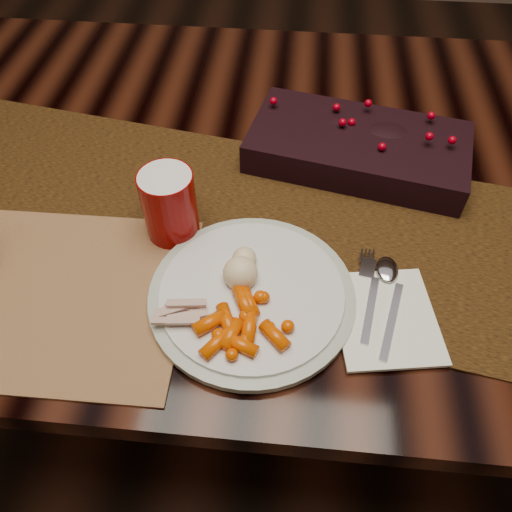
# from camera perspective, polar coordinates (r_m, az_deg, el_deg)

# --- Properties ---
(floor) EXTENTS (5.00, 5.00, 0.00)m
(floor) POSITION_cam_1_polar(r_m,az_deg,el_deg) (1.51, 1.09, -11.85)
(floor) COLOR black
(floor) RESTS_ON ground
(dining_table) EXTENTS (1.80, 1.00, 0.75)m
(dining_table) POSITION_cam_1_polar(r_m,az_deg,el_deg) (1.19, 1.36, -3.43)
(dining_table) COLOR black
(dining_table) RESTS_ON floor
(table_runner) EXTENTS (1.87, 0.69, 0.00)m
(table_runner) POSITION_cam_1_polar(r_m,az_deg,el_deg) (0.80, 4.52, 3.28)
(table_runner) COLOR #503116
(table_runner) RESTS_ON dining_table
(centerpiece) EXTENTS (0.41, 0.27, 0.07)m
(centerpiece) POSITION_cam_1_polar(r_m,az_deg,el_deg) (0.91, 11.62, 12.52)
(centerpiece) COLOR black
(centerpiece) RESTS_ON table_runner
(placemat_main) EXTENTS (0.43, 0.31, 0.00)m
(placemat_main) POSITION_cam_1_polar(r_m,az_deg,el_deg) (0.78, -23.40, -3.86)
(placemat_main) COLOR brown
(placemat_main) RESTS_ON dining_table
(dinner_plate) EXTENTS (0.29, 0.29, 0.02)m
(dinner_plate) POSITION_cam_1_polar(r_m,az_deg,el_deg) (0.70, -0.49, -4.36)
(dinner_plate) COLOR silver
(dinner_plate) RESTS_ON placemat_main
(baby_carrots) EXTENTS (0.14, 0.13, 0.02)m
(baby_carrots) POSITION_cam_1_polar(r_m,az_deg,el_deg) (0.66, -1.53, -7.09)
(baby_carrots) COLOR #D64900
(baby_carrots) RESTS_ON dinner_plate
(mashed_potatoes) EXTENTS (0.11, 0.10, 0.05)m
(mashed_potatoes) POSITION_cam_1_polar(r_m,az_deg,el_deg) (0.70, -2.05, -0.62)
(mashed_potatoes) COLOR #E0C389
(mashed_potatoes) RESTS_ON dinner_plate
(turkey_shreds) EXTENTS (0.08, 0.07, 0.02)m
(turkey_shreds) POSITION_cam_1_polar(r_m,az_deg,el_deg) (0.68, -8.56, -6.47)
(turkey_shreds) COLOR tan
(turkey_shreds) RESTS_ON dinner_plate
(napkin) EXTENTS (0.16, 0.18, 0.01)m
(napkin) POSITION_cam_1_polar(r_m,az_deg,el_deg) (0.71, 14.58, -6.80)
(napkin) COLOR white
(napkin) RESTS_ON placemat_main
(fork) EXTENTS (0.05, 0.15, 0.00)m
(fork) POSITION_cam_1_polar(r_m,az_deg,el_deg) (0.72, 12.84, -4.76)
(fork) COLOR silver
(fork) RESTS_ON napkin
(spoon) EXTENTS (0.07, 0.17, 0.00)m
(spoon) POSITION_cam_1_polar(r_m,az_deg,el_deg) (0.72, 15.07, -5.32)
(spoon) COLOR silver
(spoon) RESTS_ON napkin
(red_cup) EXTENTS (0.09, 0.09, 0.11)m
(red_cup) POSITION_cam_1_polar(r_m,az_deg,el_deg) (0.76, -9.85, 5.78)
(red_cup) COLOR #7D0302
(red_cup) RESTS_ON placemat_main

